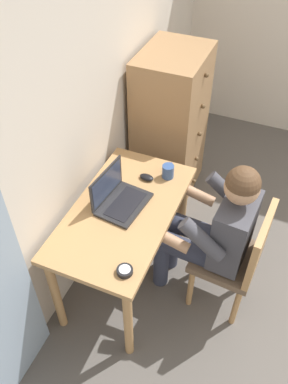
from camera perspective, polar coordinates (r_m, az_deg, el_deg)
wall_back at (r=2.51m, az=-8.97°, el=11.76°), size 4.80×0.05×2.50m
desk at (r=2.60m, az=-2.89°, el=-4.30°), size 1.11×0.61×0.75m
dresser at (r=3.37m, az=3.76°, el=9.19°), size 0.63×0.51×1.30m
chair at (r=2.67m, az=13.15°, el=-8.83°), size 0.45×0.43×0.87m
person_seated at (r=2.55m, az=9.91°, el=-5.00°), size 0.55×0.60×1.19m
laptop at (r=2.52m, az=-3.69°, el=-0.74°), size 0.37×0.29×0.24m
computer_mouse at (r=2.70m, az=0.37°, el=2.10°), size 0.07×0.11×0.03m
desk_clock at (r=2.20m, az=-2.75°, el=-11.11°), size 0.09×0.09×0.03m
coffee_mug at (r=2.71m, az=3.44°, el=2.99°), size 0.12×0.08×0.09m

